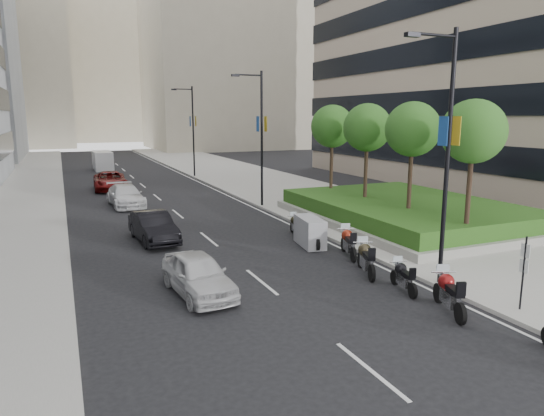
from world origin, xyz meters
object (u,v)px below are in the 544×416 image
car_a (198,274)px  lamp_post_1 (260,132)px  motorcycle_2 (403,277)px  motorcycle_3 (366,259)px  motorcycle_4 (348,243)px  parking_sign (524,269)px  car_d (110,181)px  delivery_van (103,161)px  lamp_post_2 (192,127)px  motorcycle_5 (310,232)px  car_b (153,227)px  motorcycle_6 (295,226)px  car_c (126,196)px  motorcycle_1 (449,293)px  lamp_post_0 (445,147)px

car_a → lamp_post_1: bearing=55.5°
motorcycle_2 → motorcycle_3: 2.11m
motorcycle_2 → car_a: bearing=81.3°
motorcycle_2 → motorcycle_4: bearing=5.3°
parking_sign → motorcycle_4: 7.77m
car_d → delivery_van: delivery_van is taller
car_d → motorcycle_2: bearing=-73.9°
lamp_post_2 → motorcycle_5: size_ratio=3.77×
car_a → car_d: (-0.40, 26.59, 0.06)m
lamp_post_1 → motorcycle_2: 17.56m
motorcycle_2 → motorcycle_5: motorcycle_5 is taller
car_b → car_d: car_d is taller
motorcycle_6 → car_a: size_ratio=0.46×
motorcycle_6 → motorcycle_3: bearing=-170.2°
lamp_post_1 → parking_sign: 20.33m
motorcycle_2 → car_c: (-6.88, 20.99, 0.21)m
motorcycle_4 → motorcycle_6: bearing=23.6°
motorcycle_2 → car_d: bearing=26.3°
motorcycle_1 → parking_sign: bearing=-95.5°
lamp_post_0 → parking_sign: bearing=-77.7°
lamp_post_1 → car_c: lamp_post_1 is taller
car_b → car_c: (-0.04, 10.47, 0.00)m
parking_sign → motorcycle_4: parking_sign is taller
lamp_post_2 → delivery_van: lamp_post_2 is taller
motorcycle_3 → motorcycle_6: (0.26, 6.75, -0.10)m
car_b → lamp_post_2: bearing=66.5°
parking_sign → lamp_post_2: bearing=91.0°
motorcycle_3 → motorcycle_5: size_ratio=0.95×
car_a → parking_sign: bearing=-37.9°
motorcycle_1 → lamp_post_2: bearing=19.1°
lamp_post_0 → lamp_post_2: bearing=90.0°
motorcycle_6 → lamp_post_2: bearing=9.2°
motorcycle_3 → car_d: 27.99m
lamp_post_2 → parking_sign: lamp_post_2 is taller
motorcycle_2 → car_b: size_ratio=0.44×
lamp_post_2 → motorcycle_5: (-1.59, -28.20, -4.38)m
car_a → motorcycle_3: bearing=-9.3°
lamp_post_0 → car_c: size_ratio=1.78×
motorcycle_1 → car_d: size_ratio=0.41×
lamp_post_0 → motorcycle_5: (-1.59, 6.80, -4.38)m
parking_sign → car_d: 33.59m
motorcycle_5 → motorcycle_2: bearing=-169.9°
car_b → motorcycle_4: bearing=-43.9°
lamp_post_0 → motorcycle_6: lamp_post_0 is taller
motorcycle_1 → car_d: car_d is taller
lamp_post_2 → car_b: bearing=-108.7°
car_c → car_d: car_d is taller
car_a → car_c: car_c is taller
car_a → car_d: 26.60m
motorcycle_2 → parking_sign: bearing=-133.5°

